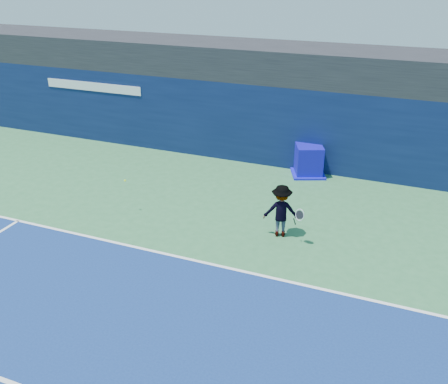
{
  "coord_description": "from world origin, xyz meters",
  "views": [
    {
      "loc": [
        5.59,
        -6.85,
        7.05
      ],
      "look_at": [
        0.73,
        5.2,
        1.0
      ],
      "focal_mm": 40.0,
      "sensor_mm": 36.0,
      "label": 1
    }
  ],
  "objects": [
    {
      "name": "back_wall_assembly",
      "position": [
        -0.0,
        10.5,
        1.5
      ],
      "size": [
        36.0,
        1.03,
        3.0
      ],
      "color": "#0A173C",
      "rests_on": "ground"
    },
    {
      "name": "baseline",
      "position": [
        0.0,
        3.0,
        0.01
      ],
      "size": [
        24.0,
        0.1,
        0.01
      ],
      "primitive_type": "cube",
      "color": "white",
      "rests_on": "ground"
    },
    {
      "name": "equipment_cart",
      "position": [
        2.17,
        9.75,
        0.5
      ],
      "size": [
        1.49,
        1.49,
        1.1
      ],
      "color": "#120BA4",
      "rests_on": "ground"
    },
    {
      "name": "tennis_player",
      "position": [
        2.47,
        5.11,
        0.76
      ],
      "size": [
        1.28,
        0.8,
        1.53
      ],
      "color": "white",
      "rests_on": "ground"
    },
    {
      "name": "tennis_ball",
      "position": [
        -2.31,
        4.77,
        1.04
      ],
      "size": [
        0.06,
        0.06,
        0.06
      ],
      "color": "#DAFB1B",
      "rests_on": "ground"
    },
    {
      "name": "stadium_band",
      "position": [
        0.0,
        11.5,
        3.6
      ],
      "size": [
        36.0,
        3.0,
        1.2
      ],
      "primitive_type": "cube",
      "color": "black",
      "rests_on": "back_wall_assembly"
    },
    {
      "name": "ground",
      "position": [
        0.0,
        0.0,
        0.0
      ],
      "size": [
        80.0,
        80.0,
        0.0
      ],
      "primitive_type": "plane",
      "color": "#316D3F",
      "rests_on": "ground"
    }
  ]
}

